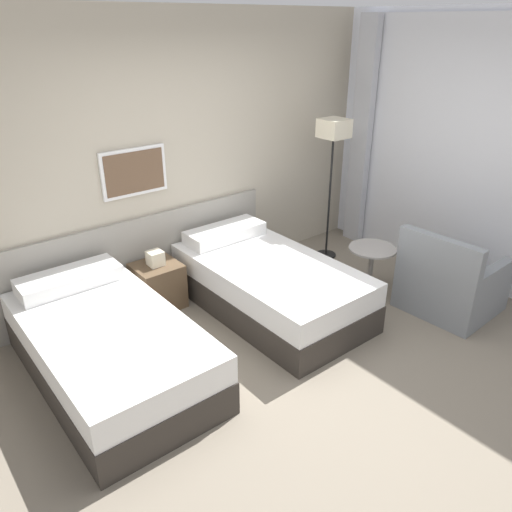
% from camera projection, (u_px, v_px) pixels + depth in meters
% --- Properties ---
extents(ground_plane, '(16.00, 16.00, 0.00)m').
position_uv_depth(ground_plane, '(312.00, 368.00, 4.06)').
color(ground_plane, slate).
extents(wall_headboard, '(10.00, 0.10, 2.70)m').
position_uv_depth(wall_headboard, '(174.00, 163.00, 4.87)').
color(wall_headboard, '#B7AD99').
rests_on(wall_headboard, ground_plane).
extents(bed_near_door, '(1.05, 1.93, 0.63)m').
position_uv_depth(bed_near_door, '(109.00, 347.00, 3.88)').
color(bed_near_door, '#332D28').
rests_on(bed_near_door, ground_plane).
extents(bed_near_window, '(1.05, 1.93, 0.63)m').
position_uv_depth(bed_near_window, '(269.00, 284.00, 4.81)').
color(bed_near_window, '#332D28').
rests_on(bed_near_window, ground_plane).
extents(nightstand, '(0.43, 0.40, 0.59)m').
position_uv_depth(nightstand, '(158.00, 285.00, 4.85)').
color(nightstand, brown).
rests_on(nightstand, ground_plane).
extents(floor_lamp, '(0.28, 0.28, 1.61)m').
position_uv_depth(floor_lamp, '(333.00, 140.00, 5.41)').
color(floor_lamp, black).
rests_on(floor_lamp, ground_plane).
extents(side_table, '(0.48, 0.48, 0.51)m').
position_uv_depth(side_table, '(371.00, 261.00, 5.03)').
color(side_table, gray).
rests_on(side_table, ground_plane).
extents(armchair, '(0.82, 0.82, 0.84)m').
position_uv_depth(armchair, '(450.00, 285.00, 4.79)').
color(armchair, gray).
rests_on(armchair, ground_plane).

